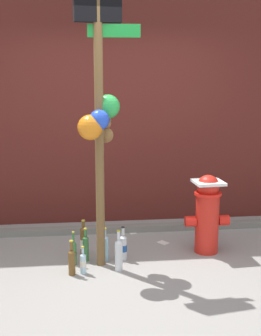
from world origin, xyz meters
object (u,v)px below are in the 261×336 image
at_px(memorial_post, 100,104).
at_px(bottle_3, 105,247).
at_px(bottle_0, 119,254).
at_px(bottle_6, 84,241).
at_px(bottle_7, 74,252).
at_px(bottle_5, 83,263).
at_px(fire_hydrant, 207,212).
at_px(bottle_4, 72,261).
at_px(bottle_2, 86,247).
at_px(bottle_1, 123,247).

bearing_deg(memorial_post, bottle_3, 72.66).
height_order(bottle_0, bottle_6, bottle_0).
bearing_deg(bottle_6, bottle_7, -111.78).
bearing_deg(memorial_post, bottle_0, -44.14).
bearing_deg(bottle_0, bottle_6, 126.24).
relative_size(bottle_3, bottle_6, 0.91).
distance_m(bottle_0, bottle_3, 0.30).
relative_size(bottle_5, bottle_6, 0.73).
bearing_deg(bottle_6, bottle_0, -53.76).
bearing_deg(fire_hydrant, bottle_4, -163.47).
relative_size(bottle_3, bottle_5, 1.26).
relative_size(bottle_2, bottle_4, 1.02).
xyz_separation_m(bottle_0, bottle_3, (-0.12, 0.27, -0.02)).
height_order(memorial_post, bottle_6, memorial_post).
bearing_deg(bottle_3, bottle_2, -179.96).
height_order(memorial_post, bottle_5, memorial_post).
bearing_deg(bottle_4, bottle_2, 66.51).
xyz_separation_m(bottle_1, bottle_7, (-0.51, -0.07, -0.01)).
bearing_deg(memorial_post, fire_hydrant, 11.27).
bearing_deg(bottle_2, fire_hydrant, 4.85).
height_order(memorial_post, fire_hydrant, memorial_post).
height_order(fire_hydrant, bottle_2, fire_hydrant).
relative_size(bottle_1, bottle_2, 1.01).
bearing_deg(fire_hydrant, bottle_1, -172.79).
distance_m(memorial_post, bottle_5, 1.53).
relative_size(memorial_post, bottle_1, 7.56).
bearing_deg(bottle_4, bottle_3, 43.65).
height_order(fire_hydrant, bottle_7, fire_hydrant).
bearing_deg(fire_hydrant, bottle_3, -174.31).
relative_size(bottle_1, bottle_4, 1.03).
height_order(memorial_post, bottle_3, memorial_post).
distance_m(memorial_post, bottle_7, 1.51).
relative_size(bottle_0, bottle_7, 1.19).
relative_size(memorial_post, bottle_4, 7.80).
relative_size(bottle_2, bottle_5, 1.28).
height_order(bottle_4, bottle_5, bottle_4).
xyz_separation_m(fire_hydrant, bottle_1, (-0.92, -0.12, -0.31)).
bearing_deg(bottle_3, bottle_6, 138.89).
distance_m(bottle_1, bottle_5, 0.51).
distance_m(fire_hydrant, bottle_2, 1.35).
distance_m(bottle_1, bottle_2, 0.38).
relative_size(bottle_0, bottle_6, 1.09).
xyz_separation_m(bottle_1, bottle_6, (-0.40, 0.19, 0.01)).
bearing_deg(bottle_2, bottle_5, -95.81).
height_order(bottle_6, bottle_7, bottle_6).
height_order(bottle_2, bottle_6, bottle_6).
height_order(fire_hydrant, bottle_3, fire_hydrant).
relative_size(bottle_2, bottle_3, 1.02).
distance_m(bottle_3, bottle_5, 0.38).
bearing_deg(memorial_post, bottle_6, 120.21).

